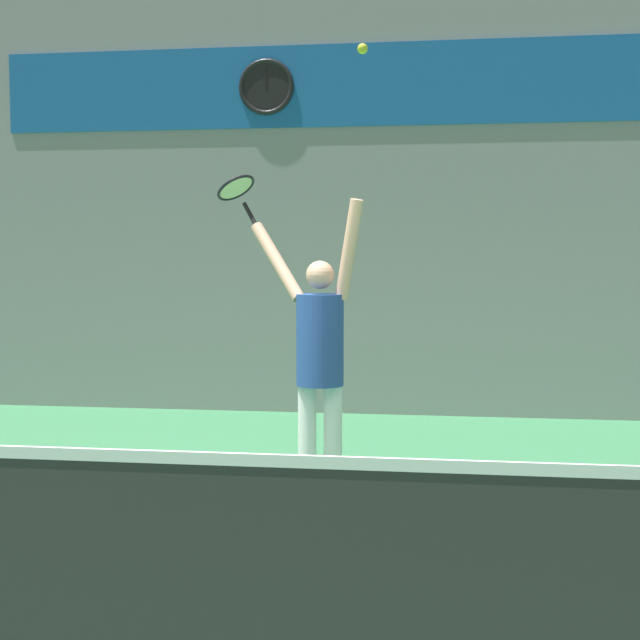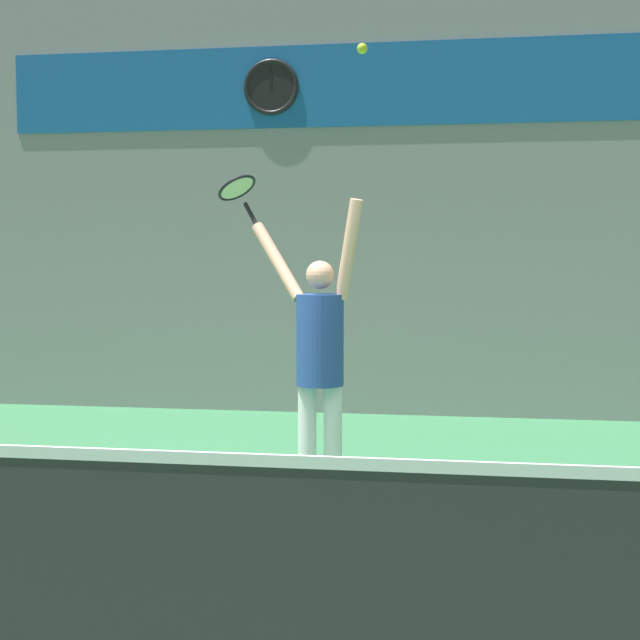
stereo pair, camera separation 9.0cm
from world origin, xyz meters
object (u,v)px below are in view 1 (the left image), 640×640
object	(u,v)px
scoreboard_clock	(266,87)
tennis_ball	(363,49)
tennis_player	(319,352)
tennis_racket	(237,190)

from	to	relation	value
scoreboard_clock	tennis_ball	xyz separation A→B (m)	(1.37, -3.52, -0.43)
tennis_player	tennis_ball	xyz separation A→B (m)	(0.31, -0.12, 2.05)
tennis_player	tennis_ball	size ratio (longest dim) A/B	30.24
scoreboard_clock	tennis_player	world-z (taller)	scoreboard_clock
scoreboard_clock	tennis_player	distance (m)	4.34
scoreboard_clock	tennis_player	size ratio (longest dim) A/B	0.28
tennis_racket	tennis_ball	bearing A→B (deg)	-27.06
scoreboard_clock	tennis_racket	distance (m)	3.32
tennis_racket	scoreboard_clock	bearing A→B (deg)	97.28
tennis_player	tennis_ball	world-z (taller)	tennis_ball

